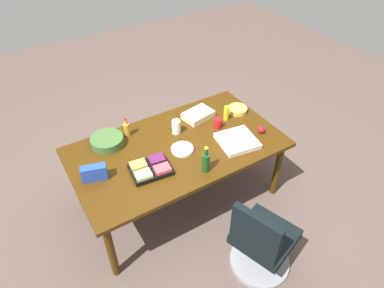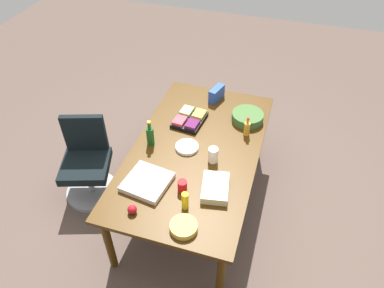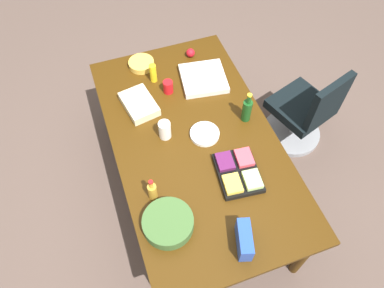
% 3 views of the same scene
% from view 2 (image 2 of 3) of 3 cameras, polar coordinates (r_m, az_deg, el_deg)
% --- Properties ---
extents(ground_plane, '(10.00, 10.00, 0.00)m').
position_cam_2_polar(ground_plane, '(3.99, 0.53, -8.78)').
color(ground_plane, brown).
extents(conference_table, '(2.09, 1.18, 0.76)m').
position_cam_2_polar(conference_table, '(3.48, 0.60, -1.64)').
color(conference_table, '#3F2608').
rests_on(conference_table, ground).
extents(office_chair, '(0.61, 0.61, 0.90)m').
position_cam_2_polar(office_chair, '(3.98, -16.12, -3.55)').
color(office_chair, gray).
rests_on(office_chair, ground).
extents(wine_bottle, '(0.08, 0.08, 0.27)m').
position_cam_2_polar(wine_bottle, '(3.44, -6.62, 1.34)').
color(wine_bottle, '#154719').
rests_on(wine_bottle, conference_table).
extents(apple_red, '(0.09, 0.09, 0.08)m').
position_cam_2_polar(apple_red, '(2.95, -9.42, -10.16)').
color(apple_red, '#B3131E').
rests_on(apple_red, conference_table).
extents(mayo_jar, '(0.10, 0.10, 0.15)m').
position_cam_2_polar(mayo_jar, '(3.27, 3.35, -1.74)').
color(mayo_jar, white).
rests_on(mayo_jar, conference_table).
extents(mustard_bottle, '(0.07, 0.07, 0.17)m').
position_cam_2_polar(mustard_bottle, '(2.91, -1.10, -8.94)').
color(mustard_bottle, yellow).
rests_on(mustard_bottle, conference_table).
extents(red_solo_cup, '(0.10, 0.10, 0.11)m').
position_cam_2_polar(red_solo_cup, '(3.04, -1.53, -6.66)').
color(red_solo_cup, red).
rests_on(red_solo_cup, conference_table).
extents(chip_bag_blue, '(0.23, 0.14, 0.15)m').
position_cam_2_polar(chip_bag_blue, '(4.03, 3.91, 7.92)').
color(chip_bag_blue, '#2348AD').
rests_on(chip_bag_blue, conference_table).
extents(paper_plate_stack, '(0.25, 0.25, 0.03)m').
position_cam_2_polar(paper_plate_stack, '(3.43, -0.80, -0.47)').
color(paper_plate_stack, white).
rests_on(paper_plate_stack, conference_table).
extents(fruit_platter, '(0.39, 0.32, 0.07)m').
position_cam_2_polar(fruit_platter, '(3.73, -0.40, 3.96)').
color(fruit_platter, black).
rests_on(fruit_platter, conference_table).
extents(sheet_cake, '(0.35, 0.27, 0.07)m').
position_cam_2_polar(sheet_cake, '(3.06, 3.69, -6.90)').
color(sheet_cake, beige).
rests_on(sheet_cake, conference_table).
extents(pizza_box, '(0.41, 0.41, 0.05)m').
position_cam_2_polar(pizza_box, '(3.13, -7.08, -5.97)').
color(pizza_box, silver).
rests_on(pizza_box, conference_table).
extents(dressing_bottle, '(0.07, 0.07, 0.21)m').
position_cam_2_polar(dressing_bottle, '(3.58, 8.66, 2.45)').
color(dressing_bottle, gold).
rests_on(dressing_bottle, conference_table).
extents(salad_bowl, '(0.42, 0.42, 0.09)m').
position_cam_2_polar(salad_bowl, '(3.78, 8.76, 4.25)').
color(salad_bowl, '#3D612E').
rests_on(salad_bowl, conference_table).
extents(chip_bowl, '(0.25, 0.25, 0.05)m').
position_cam_2_polar(chip_bowl, '(2.83, -1.33, -12.92)').
color(chip_bowl, gold).
rests_on(chip_bowl, conference_table).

